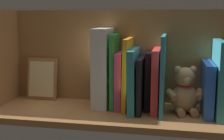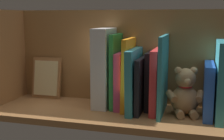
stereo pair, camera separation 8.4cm
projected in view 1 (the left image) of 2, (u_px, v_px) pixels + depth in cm
name	position (u px, v px, depth cm)	size (l,w,h in cm)	color
ground_plane	(112.00, 113.00, 110.51)	(89.36, 31.50, 2.20)	#9E6B3D
shelf_back_panel	(119.00, 56.00, 120.43)	(89.36, 1.50, 35.37)	olive
shelf_side_divider	(0.00, 58.00, 115.61)	(2.40, 25.50, 35.37)	#9E6B3D
book_0	(218.00, 78.00, 103.23)	(2.43, 20.83, 25.15)	teal
book_1	(207.00, 88.00, 105.57)	(3.01, 18.60, 17.61)	blue
teddy_bear	(185.00, 92.00, 106.53)	(12.88, 11.79, 16.26)	tan
book_2	(163.00, 74.00, 106.59)	(1.23, 20.89, 26.65)	teal
book_3	(156.00, 80.00, 108.92)	(2.37, 17.83, 21.87)	red
book_4	(149.00, 80.00, 112.01)	(1.93, 12.76, 20.57)	black
book_5	(141.00, 84.00, 109.62)	(1.60, 18.93, 18.84)	black
book_6	(134.00, 80.00, 109.33)	(2.38, 20.03, 21.80)	teal
book_7	(128.00, 74.00, 111.32)	(1.61, 16.36, 25.29)	orange
book_8	(121.00, 80.00, 113.01)	(2.40, 14.75, 20.25)	#B23F72
book_9	(114.00, 71.00, 113.42)	(1.56, 13.81, 26.67)	green
dictionary_thick_white	(103.00, 68.00, 113.55)	(5.57, 14.66, 28.67)	silver
picture_frame_leaning	(42.00, 79.00, 124.60)	(12.16, 4.00, 16.67)	#9E6B3D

